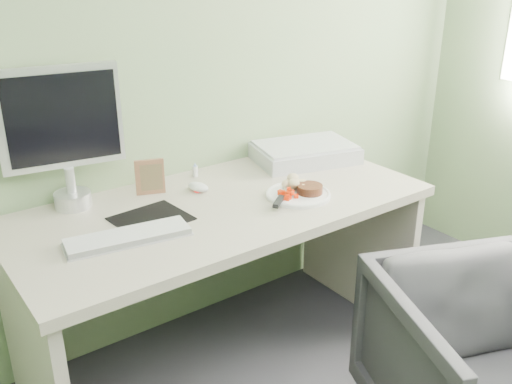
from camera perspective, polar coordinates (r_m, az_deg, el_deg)
wall_back at (r=2.34m, az=-9.07°, el=16.12°), size 3.50×0.00×3.50m
desk at (r=2.26m, az=-3.39°, el=-5.30°), size 1.60×0.75×0.73m
plate at (r=2.24m, az=4.25°, el=-0.27°), size 0.25×0.25×0.01m
steak at (r=2.23m, az=5.39°, el=0.30°), size 0.10×0.10×0.03m
potato_pile at (r=2.27m, az=4.00°, el=1.09°), size 0.13×0.11×0.06m
carrot_heap at (r=2.19m, az=3.30°, el=-0.04°), size 0.07×0.07×0.04m
steak_knife at (r=2.16m, az=2.53°, el=-0.58°), size 0.21×0.16×0.02m
mousepad at (r=2.08m, az=-10.46°, el=-2.64°), size 0.27×0.24×0.00m
keyboard at (r=1.94m, az=-12.68°, el=-4.33°), size 0.42×0.18×0.02m
computer_mouse at (r=2.29m, az=-5.79°, el=0.50°), size 0.08×0.11×0.03m
photo_frame at (r=2.27m, az=-10.56°, el=1.49°), size 0.11×0.05×0.14m
eyedrop_bottle at (r=2.43m, az=-6.09°, el=2.18°), size 0.02×0.02×0.06m
scanner at (r=2.62m, az=4.89°, el=3.87°), size 0.51×0.40×0.07m
monitor at (r=2.17m, az=-18.84°, el=5.89°), size 0.44×0.15×0.52m
desk_chair at (r=2.16m, az=21.97°, el=-15.92°), size 0.89×0.90×0.63m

